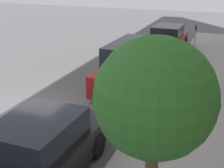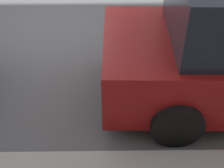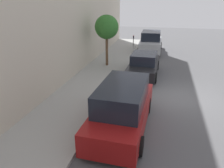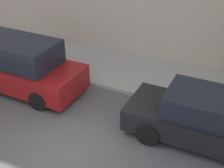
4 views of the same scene
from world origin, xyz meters
TOP-DOWN VIEW (x-y plane):
  - ground_plane at (0.00, 0.00)m, footprint 60.00×60.00m
  - sidewalk at (5.03, 0.00)m, footprint 3.07×32.00m
  - parked_sedan_second at (2.19, -3.19)m, footprint 1.92×4.53m
  - parked_minivan_third at (2.33, 3.56)m, footprint 2.02×4.94m

SIDE VIEW (x-z plane):
  - ground_plane at x=0.00m, z-range 0.00..0.00m
  - sidewalk at x=5.03m, z-range 0.00..0.15m
  - parked_sedan_second at x=2.19m, z-range -0.05..1.49m
  - parked_minivan_third at x=2.33m, z-range -0.03..1.87m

